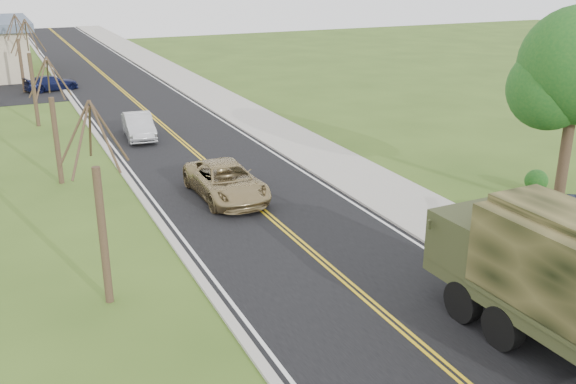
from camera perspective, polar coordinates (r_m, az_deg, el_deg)
road at (r=49.37m, az=-13.72°, el=8.06°), size 8.00×120.00×0.01m
curb_right at (r=50.31m, az=-9.06°, el=8.65°), size 0.30×120.00×0.12m
sidewalk_right at (r=50.80m, az=-7.15°, el=8.84°), size 3.20×120.00×0.10m
curb_left at (r=48.75m, az=-18.53°, el=7.52°), size 0.30×120.00×0.10m
bare_tree_a at (r=18.99m, az=-16.27°, el=-2.38°), size 1.93×2.26×6.08m
bare_tree_b at (r=30.46m, az=-19.99°, el=5.17°), size 1.83×2.14×5.73m
bare_tree_c at (r=42.15m, az=-21.75°, el=9.15°), size 2.04×2.39×6.42m
bare_tree_d at (r=54.05m, az=-22.69°, el=10.84°), size 1.88×2.20×5.91m
military_truck at (r=17.42m, az=23.86°, el=-6.96°), size 2.90×7.77×3.83m
suv_champagne at (r=27.42m, az=-5.53°, el=0.97°), size 2.53×5.37×1.48m
sedan_silver at (r=37.79m, az=-13.14°, el=5.73°), size 1.86×4.40×1.41m
lot_car_navy at (r=54.33m, az=-20.29°, el=9.07°), size 4.35×2.59×1.18m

